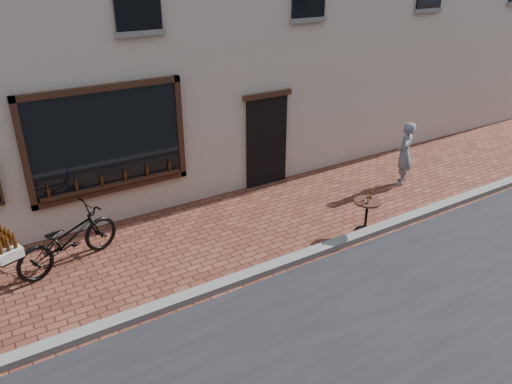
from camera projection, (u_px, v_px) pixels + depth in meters
ground at (281, 274)px, 9.00m from camera, size 90.00×90.00×0.00m
kerb at (275, 266)px, 9.13m from camera, size 90.00×0.25×0.12m
cargo_bicycle at (66, 239)px, 9.04m from camera, size 2.41×1.37×1.14m
bistro_table at (367, 210)px, 10.16m from camera, size 0.55×0.55×0.95m
pedestrian at (404, 154)px, 12.23m from camera, size 0.69×0.64×1.57m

